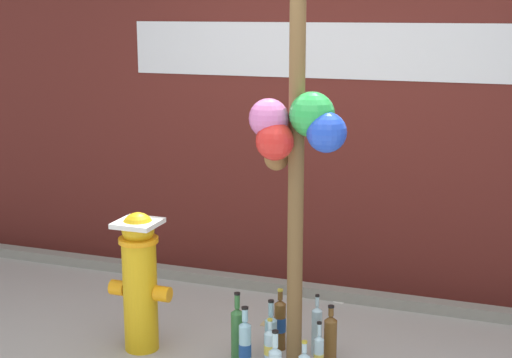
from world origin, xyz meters
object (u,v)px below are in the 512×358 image
Objects in this scene: memorial_post at (298,111)px; bottle_9 at (270,348)px; bottle_6 at (319,354)px; fire_hydrant at (140,278)px; bottle_3 at (271,335)px; bottle_0 at (237,331)px; bottle_2 at (317,329)px; bottle_8 at (330,339)px; bottle_1 at (245,345)px; bottle_5 at (280,324)px.

memorial_post is 8.07× the size of bottle_9.
memorial_post is at bearing -167.96° from bottle_6.
fire_hydrant is 2.42× the size of bottle_3.
fire_hydrant is at bearing -172.46° from bottle_0.
bottle_6 is at bearing 10.83° from bottle_9.
memorial_post is 6.60× the size of bottle_2.
bottle_6 is 0.86× the size of bottle_8.
bottle_0 is at bearing 178.06° from bottle_6.
bottle_2 is 1.05× the size of bottle_8.
bottle_1 is at bearing -151.18° from bottle_8.
bottle_5 reaches higher than bottle_8.
bottle_3 is (0.18, 0.09, -0.03)m from bottle_0.
bottle_5 is (-0.23, -0.01, 0.01)m from bottle_2.
memorial_post reaches higher than bottle_1.
bottle_2 is 0.35m from bottle_9.
bottle_0 reaches higher than bottle_8.
bottle_8 is at bearing 5.17° from bottle_3.
bottle_8 is at bearing 31.84° from bottle_9.
bottle_2 is at bearing 54.69° from bottle_9.
memorial_post is 1.42m from bottle_3.
bottle_8 is at bearing 9.99° from fire_hydrant.
bottle_2 is 1.22× the size of bottle_9.
bottle_0 is 0.56m from bottle_8.
bottle_9 is (0.05, -0.16, -0.01)m from bottle_3.
bottle_0 reaches higher than bottle_9.
memorial_post is at bearing -7.02° from bottle_0.
fire_hydrant reaches higher than bottle_6.
fire_hydrant is 1.13m from bottle_2.
bottle_0 is at bearing -167.33° from bottle_8.
bottle_5 is at bearing 19.47° from fire_hydrant.
bottle_2 is 1.22× the size of bottle_6.
bottle_2 is 0.25m from bottle_6.
bottle_9 is (0.85, 0.01, -0.33)m from fire_hydrant.
bottle_3 reaches higher than bottle_6.
memorial_post is 7.02× the size of bottle_3.
bottle_9 is (-0.31, -0.19, -0.03)m from bottle_8.
bottle_0 is at bearing 163.17° from bottle_9.
memorial_post reaches higher than bottle_8.
fire_hydrant reaches higher than bottle_8.
bottle_3 is at bearing -153.78° from bottle_2.
bottle_2 is 0.98× the size of bottle_5.
bottle_6 is at bearing -18.00° from bottle_3.
bottle_5 reaches higher than bottle_3.
bottle_0 is (0.61, 0.08, -0.29)m from fire_hydrant.
bottle_3 is 0.12m from bottle_5.
bottle_5 is (0.02, 0.12, 0.03)m from bottle_3.
bottle_0 reaches higher than bottle_1.
fire_hydrant is 1.18m from bottle_6.
bottle_8 is at bearing 12.67° from bottle_0.
bottle_8 is at bearing 28.82° from bottle_1.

